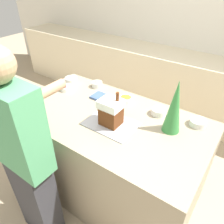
{
  "coord_description": "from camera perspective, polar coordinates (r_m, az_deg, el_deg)",
  "views": [
    {
      "loc": [
        0.86,
        -1.16,
        1.92
      ],
      "look_at": [
        0.04,
        0.0,
        0.95
      ],
      "focal_mm": 35.0,
      "sensor_mm": 36.0,
      "label": 1
    }
  ],
  "objects": [
    {
      "name": "candy_bowl_center_rear",
      "position": [
        1.83,
        12.13,
        0.17
      ],
      "size": [
        0.12,
        0.12,
        0.05
      ],
      "color": "white",
      "rests_on": "kitchen_island"
    },
    {
      "name": "baking_tray",
      "position": [
        1.69,
        -0.27,
        -3.09
      ],
      "size": [
        0.39,
        0.29,
        0.01
      ],
      "color": "#B2B2BC",
      "rests_on": "kitchen_island"
    },
    {
      "name": "candy_bowl_beside_tree",
      "position": [
        2.34,
        -10.56,
        8.29
      ],
      "size": [
        0.13,
        0.13,
        0.05
      ],
      "color": "silver",
      "rests_on": "kitchen_island"
    },
    {
      "name": "back_cabinet_block",
      "position": [
        3.34,
        16.72,
        6.6
      ],
      "size": [
        6.0,
        0.6,
        0.9
      ],
      "color": "beige",
      "rests_on": "ground_plane"
    },
    {
      "name": "candy_bowl_near_tray_left",
      "position": [
        1.79,
        21.54,
        -2.52
      ],
      "size": [
        0.12,
        0.12,
        0.05
      ],
      "color": "silver",
      "rests_on": "kitchen_island"
    },
    {
      "name": "person",
      "position": [
        1.62,
        -21.72,
        -11.12
      ],
      "size": [
        0.42,
        0.53,
        1.6
      ],
      "color": "#333338",
      "rests_on": "ground_plane"
    },
    {
      "name": "candy_bowl_near_tray_right",
      "position": [
        2.21,
        -3.94,
        7.27
      ],
      "size": [
        0.11,
        0.11,
        0.05
      ],
      "color": "silver",
      "rests_on": "kitchen_island"
    },
    {
      "name": "wall_back",
      "position": [
        3.37,
        21.38,
        21.54
      ],
      "size": [
        8.0,
        0.05,
        2.6
      ],
      "color": "white",
      "rests_on": "ground_plane"
    },
    {
      "name": "cookbook",
      "position": [
        2.01,
        -2.16,
        3.68
      ],
      "size": [
        0.23,
        0.14,
        0.02
      ],
      "color": "#3F598C",
      "rests_on": "kitchen_island"
    },
    {
      "name": "candy_bowl_behind_tray",
      "position": [
        2.2,
        -11.84,
        6.2
      ],
      "size": [
        0.12,
        0.12,
        0.04
      ],
      "color": "white",
      "rests_on": "kitchen_island"
    },
    {
      "name": "ground_plane",
      "position": [
        2.41,
        -0.81,
        -18.72
      ],
      "size": [
        12.0,
        12.0,
        0.0
      ],
      "primitive_type": "plane",
      "color": "tan"
    },
    {
      "name": "kitchen_island",
      "position": [
        2.07,
        -0.92,
        -11.28
      ],
      "size": [
        1.63,
        0.9,
        0.89
      ],
      "color": "gray",
      "rests_on": "ground_plane"
    },
    {
      "name": "candy_bowl_far_right",
      "position": [
        1.96,
        3.62,
        3.37
      ],
      "size": [
        0.12,
        0.12,
        0.05
      ],
      "color": "white",
      "rests_on": "kitchen_island"
    },
    {
      "name": "gingerbread_house",
      "position": [
        1.63,
        -0.26,
        0.12
      ],
      "size": [
        0.16,
        0.15,
        0.28
      ],
      "color": "#5B2D14",
      "rests_on": "baking_tray"
    },
    {
      "name": "decorative_tree",
      "position": [
        1.58,
        16.03,
        1.27
      ],
      "size": [
        0.13,
        0.13,
        0.41
      ],
      "color": "#33843D",
      "rests_on": "kitchen_island"
    }
  ]
}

